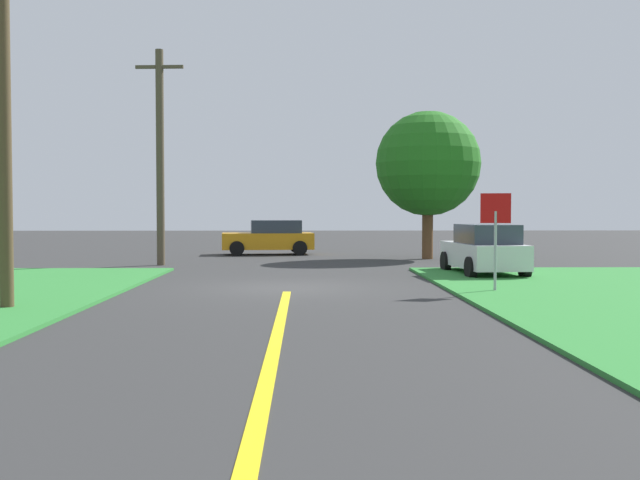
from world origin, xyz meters
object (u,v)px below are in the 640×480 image
(car_approaching_junction, at_px, (270,237))
(utility_pole_mid, at_px, (160,155))
(car_on_crossroad, at_px, (484,250))
(oak_tree_left, at_px, (428,164))
(stop_sign, at_px, (496,223))
(utility_pole_near, at_px, (4,82))

(car_approaching_junction, distance_m, utility_pole_mid, 8.55)
(car_on_crossroad, distance_m, utility_pole_mid, 12.52)
(car_on_crossroad, bearing_deg, oak_tree_left, -1.35)
(car_approaching_junction, height_order, oak_tree_left, oak_tree_left)
(car_on_crossroad, distance_m, oak_tree_left, 8.81)
(stop_sign, bearing_deg, utility_pole_mid, -30.48)
(utility_pole_near, relative_size, oak_tree_left, 1.43)
(car_approaching_junction, bearing_deg, oak_tree_left, 148.48)
(car_approaching_junction, bearing_deg, utility_pole_near, 72.16)
(stop_sign, xyz_separation_m, utility_pole_mid, (-10.13, 9.84, 2.42))
(stop_sign, xyz_separation_m, oak_tree_left, (0.54, 13.33, 2.32))
(car_on_crossroad, relative_size, utility_pole_mid, 0.52)
(car_approaching_junction, height_order, utility_pole_mid, utility_pole_mid)
(stop_sign, xyz_separation_m, car_on_crossroad, (0.98, 5.16, -0.93))
(stop_sign, distance_m, car_on_crossroad, 5.33)
(car_approaching_junction, bearing_deg, stop_sign, 105.57)
(oak_tree_left, bearing_deg, utility_pole_mid, -161.89)
(stop_sign, height_order, car_on_crossroad, stop_sign)
(stop_sign, height_order, car_approaching_junction, stop_sign)
(stop_sign, distance_m, oak_tree_left, 13.54)
(oak_tree_left, bearing_deg, car_approaching_junction, 153.70)
(car_on_crossroad, distance_m, car_approaching_junction, 13.71)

